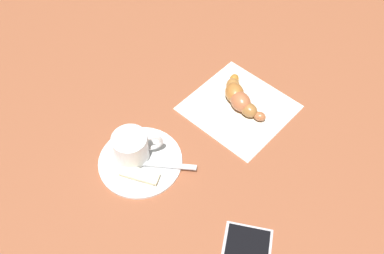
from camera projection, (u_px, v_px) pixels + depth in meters
ground_plane at (202, 135)px, 0.78m from camera, size 1.80×1.80×0.00m
saucer at (140, 161)px, 0.74m from camera, size 0.15×0.15×0.01m
espresso_cup at (132, 146)px, 0.72m from camera, size 0.08×0.07×0.05m
teaspoon at (144, 163)px, 0.72m from camera, size 0.08×0.13×0.01m
sugar_packet at (139, 175)px, 0.71m from camera, size 0.04×0.07×0.01m
napkin at (239, 107)px, 0.81m from camera, size 0.19×0.20×0.00m
croissant at (239, 97)px, 0.81m from camera, size 0.09×0.12×0.03m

